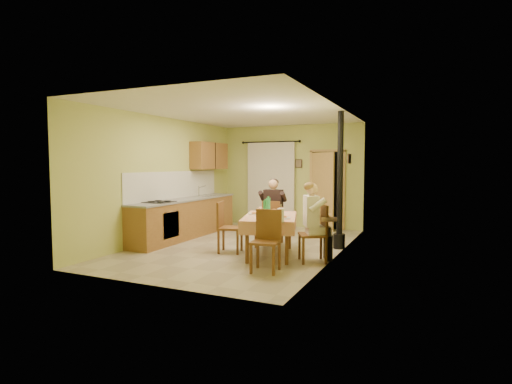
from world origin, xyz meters
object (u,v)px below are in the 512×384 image
at_px(chair_far, 273,231).
at_px(chair_right, 313,245).
at_px(man_right, 313,213).
at_px(stove_flue, 340,199).
at_px(man_far, 273,204).
at_px(chair_near, 266,254).
at_px(chair_left, 229,238).
at_px(dining_table, 270,236).

xyz_separation_m(chair_far, chair_right, (1.25, -1.19, 0.00)).
relative_size(man_right, stove_flue, 0.50).
distance_m(chair_right, man_far, 1.83).
relative_size(chair_right, stove_flue, 0.36).
bearing_deg(stove_flue, chair_far, -175.67).
distance_m(man_right, stove_flue, 1.33).
distance_m(man_far, man_right, 1.73).
bearing_deg(chair_far, chair_near, -78.41).
relative_size(chair_near, stove_flue, 0.35).
distance_m(chair_near, stove_flue, 2.46).
relative_size(chair_near, chair_left, 0.99).
bearing_deg(chair_right, man_right, 90.00).
distance_m(chair_far, man_far, 0.59).
distance_m(dining_table, man_far, 1.23).
height_order(chair_near, man_far, man_far).
relative_size(chair_near, man_right, 0.71).
bearing_deg(dining_table, stove_flue, 30.38).
bearing_deg(stove_flue, man_far, -176.19).
bearing_deg(chair_left, chair_far, 143.44).
height_order(chair_left, stove_flue, stove_flue).
relative_size(chair_left, stove_flue, 0.36).
height_order(chair_far, chair_near, chair_near).
distance_m(man_far, stove_flue, 1.44).
relative_size(chair_left, man_far, 0.72).
xyz_separation_m(chair_right, chair_left, (-1.72, 0.06, -0.00)).
xyz_separation_m(chair_left, man_right, (1.70, -0.07, 0.59)).
xyz_separation_m(chair_right, stove_flue, (0.17, 1.30, 0.73)).
bearing_deg(man_right, chair_near, 124.01).
distance_m(chair_near, man_far, 2.35).
bearing_deg(man_right, chair_right, -90.00).
bearing_deg(chair_right, chair_near, 123.54).
bearing_deg(dining_table, chair_right, -26.03).
bearing_deg(stove_flue, dining_table, -132.37).
bearing_deg(chair_far, man_right, -51.34).
bearing_deg(chair_near, chair_far, -78.08).
height_order(chair_near, stove_flue, stove_flue).
xyz_separation_m(chair_near, man_far, (-0.73, 2.15, 0.59)).
bearing_deg(chair_right, stove_flue, -35.16).
xyz_separation_m(chair_far, man_right, (1.24, -1.20, 0.59)).
xyz_separation_m(chair_far, chair_left, (-0.47, -1.13, 0.00)).
xyz_separation_m(dining_table, stove_flue, (1.06, 1.16, 0.64)).
height_order(dining_table, chair_left, chair_left).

